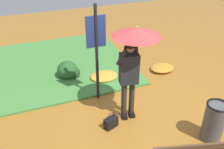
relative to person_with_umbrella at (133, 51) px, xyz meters
name	(u,v)px	position (x,y,z in m)	size (l,w,h in m)	color
ground_plane	(142,118)	(0.18, -0.23, -1.55)	(18.00, 18.00, 0.00)	#9E6623
grass_verge	(47,66)	(-1.38, 2.91, -1.53)	(4.80, 4.00, 0.05)	#47843D
person_with_umbrella	(133,51)	(0.00, 0.00, 0.00)	(0.96, 0.96, 2.04)	#2D2823
info_sign_post	(96,43)	(-0.47, 0.87, -0.11)	(0.44, 0.07, 2.30)	black
handbag	(111,122)	(-0.56, -0.24, -1.42)	(0.33, 0.24, 0.37)	black
trash_bin	(214,122)	(1.16, -1.25, -1.13)	(0.42, 0.42, 0.83)	#4C4C51
shrub_cluster	(69,70)	(-0.92, 2.05, -1.32)	(0.60, 0.55, 0.49)	#285628
leaf_pile_by_bench	(162,68)	(1.71, 1.48, -1.47)	(0.70, 0.56, 0.15)	#C68428
leaf_pile_far_path	(104,76)	(-0.04, 1.65, -1.47)	(0.77, 0.61, 0.17)	gold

